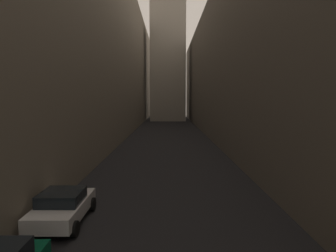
# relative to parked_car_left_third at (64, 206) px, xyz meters

# --- Properties ---
(ground_plane) EXTENTS (264.00, 264.00, 0.00)m
(ground_plane) POSITION_rel_parked_car_left_third_xyz_m (4.40, 30.44, -0.72)
(ground_plane) COLOR black
(building_block_left) EXTENTS (15.08, 108.00, 23.05)m
(building_block_left) POSITION_rel_parked_car_left_third_xyz_m (-8.64, 32.44, 10.81)
(building_block_left) COLOR #756B5B
(building_block_left) RESTS_ON ground
(building_block_right) EXTENTS (10.68, 108.00, 18.86)m
(building_block_right) POSITION_rel_parked_car_left_third_xyz_m (15.24, 32.44, 8.71)
(building_block_right) COLOR #60594F
(building_block_right) RESTS_ON ground
(parked_car_left_third) EXTENTS (2.03, 4.02, 1.38)m
(parked_car_left_third) POSITION_rel_parked_car_left_third_xyz_m (0.00, 0.00, 0.00)
(parked_car_left_third) COLOR silver
(parked_car_left_third) RESTS_ON ground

